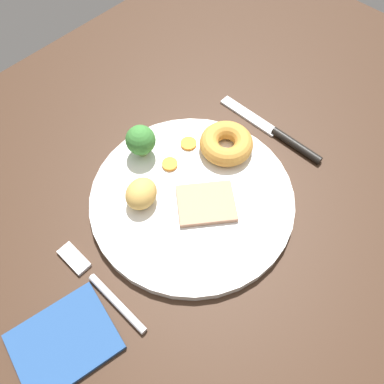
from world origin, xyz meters
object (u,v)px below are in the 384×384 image
(carrot_coin_front, at_px, (189,144))
(fork, at_px, (99,284))
(folded_napkin, at_px, (64,342))
(roast_potato_left, at_px, (141,194))
(knife, at_px, (278,134))
(carrot_coin_back, at_px, (170,164))
(yorkshire_pudding, at_px, (226,143))
(dinner_plate, at_px, (192,198))
(meat_slice_main, at_px, (206,203))
(broccoli_floret, at_px, (141,140))

(carrot_coin_front, height_order, fork, carrot_coin_front)
(folded_napkin, bearing_deg, roast_potato_left, 19.82)
(fork, bearing_deg, knife, -92.90)
(knife, bearing_deg, carrot_coin_front, 54.78)
(carrot_coin_back, distance_m, folded_napkin, 0.26)
(yorkshire_pudding, distance_m, knife, 0.09)
(yorkshire_pudding, bearing_deg, knife, -22.62)
(knife, bearing_deg, dinner_plate, 84.59)
(carrot_coin_back, distance_m, knife, 0.18)
(meat_slice_main, xyz_separation_m, knife, (0.17, 0.01, -0.01))
(fork, bearing_deg, carrot_coin_back, -72.47)
(meat_slice_main, relative_size, carrot_coin_front, 3.23)
(carrot_coin_front, bearing_deg, knife, -35.04)
(dinner_plate, distance_m, meat_slice_main, 0.03)
(knife, bearing_deg, folded_napkin, 90.80)
(folded_napkin, bearing_deg, meat_slice_main, -0.05)
(yorkshire_pudding, bearing_deg, fork, -175.94)
(roast_potato_left, height_order, knife, roast_potato_left)
(broccoli_floret, bearing_deg, fork, -149.00)
(yorkshire_pudding, bearing_deg, dinner_plate, -168.36)
(meat_slice_main, bearing_deg, folded_napkin, 179.95)
(yorkshire_pudding, height_order, knife, yorkshire_pudding)
(dinner_plate, xyz_separation_m, folded_napkin, (-0.23, -0.02, -0.00))
(meat_slice_main, xyz_separation_m, carrot_coin_front, (0.06, 0.09, -0.00))
(carrot_coin_back, distance_m, broccoli_floret, 0.05)
(folded_napkin, bearing_deg, knife, 0.99)
(dinner_plate, distance_m, knife, 0.17)
(dinner_plate, bearing_deg, carrot_coin_front, 46.74)
(roast_potato_left, bearing_deg, dinner_plate, -40.26)
(roast_potato_left, bearing_deg, carrot_coin_front, 10.70)
(carrot_coin_back, xyz_separation_m, folded_napkin, (-0.25, -0.08, -0.01))
(yorkshire_pudding, xyz_separation_m, folded_napkin, (-0.32, -0.04, -0.02))
(broccoli_floret, bearing_deg, folded_napkin, -152.35)
(roast_potato_left, bearing_deg, carrot_coin_back, 12.48)
(dinner_plate, relative_size, yorkshire_pudding, 3.61)
(roast_potato_left, bearing_deg, folded_napkin, -160.18)
(roast_potato_left, distance_m, broccoli_floret, 0.08)
(dinner_plate, bearing_deg, knife, -5.23)
(broccoli_floret, xyz_separation_m, fork, (-0.17, -0.10, -0.04))
(yorkshire_pudding, xyz_separation_m, carrot_coin_back, (-0.08, 0.04, -0.01))
(yorkshire_pudding, height_order, carrot_coin_back, yorkshire_pudding)
(meat_slice_main, bearing_deg, knife, 2.41)
(carrot_coin_front, bearing_deg, dinner_plate, -133.26)
(fork, bearing_deg, roast_potato_left, -69.60)
(yorkshire_pudding, relative_size, fork, 0.50)
(roast_potato_left, bearing_deg, broccoli_floret, 47.05)
(yorkshire_pudding, distance_m, carrot_coin_front, 0.06)
(knife, relative_size, folded_napkin, 1.68)
(meat_slice_main, height_order, roast_potato_left, roast_potato_left)
(fork, bearing_deg, meat_slice_main, -98.20)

